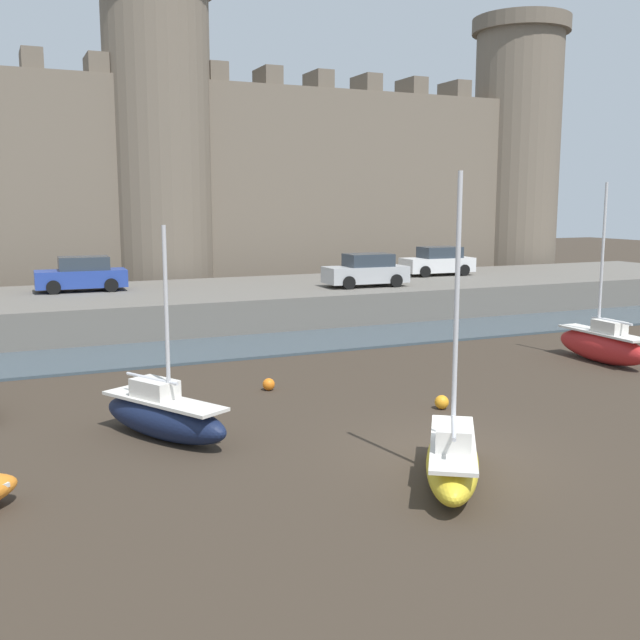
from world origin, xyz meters
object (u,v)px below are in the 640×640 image
(car_quay_west, at_px, (82,275))
(sailboat_foreground_right, at_px, (163,415))
(sailboat_midflat_centre, at_px, (602,344))
(sailboat_foreground_left, at_px, (452,457))
(car_quay_east, at_px, (366,271))
(car_quay_centre_east, at_px, (438,262))
(mooring_buoy_near_channel, at_px, (442,402))
(mooring_buoy_mid_mud, at_px, (269,384))

(car_quay_west, bearing_deg, sailboat_foreground_right, -90.77)
(sailboat_midflat_centre, xyz_separation_m, sailboat_foreground_left, (-11.51, -7.73, -0.10))
(sailboat_midflat_centre, relative_size, car_quay_east, 1.54)
(sailboat_midflat_centre, relative_size, car_quay_west, 1.54)
(car_quay_east, bearing_deg, sailboat_foreground_left, -112.72)
(sailboat_foreground_right, bearing_deg, sailboat_midflat_centre, 8.37)
(sailboat_midflat_centre, relative_size, car_quay_centre_east, 1.54)
(mooring_buoy_near_channel, relative_size, car_quay_centre_east, 0.09)
(sailboat_foreground_right, relative_size, sailboat_midflat_centre, 0.81)
(sailboat_midflat_centre, bearing_deg, mooring_buoy_near_channel, -161.40)
(mooring_buoy_mid_mud, relative_size, car_quay_centre_east, 0.09)
(sailboat_midflat_centre, distance_m, sailboat_foreground_left, 13.86)
(car_quay_east, bearing_deg, mooring_buoy_mid_mud, -128.56)
(sailboat_foreground_right, distance_m, sailboat_foreground_left, 7.15)
(sailboat_midflat_centre, bearing_deg, car_quay_east, 102.71)
(mooring_buoy_near_channel, xyz_separation_m, car_quay_west, (-7.39, 19.35, 2.13))
(mooring_buoy_mid_mud, bearing_deg, car_quay_west, 103.44)
(mooring_buoy_mid_mud, distance_m, car_quay_east, 15.28)
(mooring_buoy_mid_mud, relative_size, mooring_buoy_near_channel, 0.96)
(sailboat_foreground_right, height_order, mooring_buoy_mid_mud, sailboat_foreground_right)
(car_quay_east, bearing_deg, mooring_buoy_near_channel, -110.00)
(sailboat_foreground_left, relative_size, car_quay_east, 1.52)
(sailboat_midflat_centre, height_order, car_quay_centre_east, sailboat_midflat_centre)
(car_quay_west, distance_m, car_quay_east, 13.61)
(sailboat_foreground_right, distance_m, sailboat_midflat_centre, 16.44)
(sailboat_foreground_left, xyz_separation_m, car_quay_east, (8.61, 20.57, 1.76))
(mooring_buoy_mid_mud, xyz_separation_m, car_quay_east, (9.43, 11.83, 2.14))
(mooring_buoy_near_channel, bearing_deg, car_quay_west, 110.90)
(mooring_buoy_near_channel, relative_size, car_quay_west, 0.09)
(mooring_buoy_mid_mud, bearing_deg, sailboat_midflat_centre, -4.68)
(mooring_buoy_near_channel, height_order, car_quay_west, car_quay_west)
(car_quay_centre_east, bearing_deg, sailboat_midflat_centre, -102.06)
(car_quay_centre_east, relative_size, car_quay_east, 1.00)
(sailboat_foreground_left, bearing_deg, mooring_buoy_near_channel, 59.17)
(car_quay_west, bearing_deg, sailboat_midflat_centre, -45.76)
(sailboat_midflat_centre, xyz_separation_m, mooring_buoy_near_channel, (-8.63, -2.90, -0.47))
(car_quay_west, bearing_deg, mooring_buoy_mid_mud, -76.56)
(sailboat_foreground_right, xyz_separation_m, car_quay_west, (0.25, 18.84, 1.74))
(sailboat_foreground_left, distance_m, car_quay_east, 22.37)
(mooring_buoy_near_channel, bearing_deg, sailboat_foreground_right, 176.20)
(sailboat_foreground_right, height_order, sailboat_midflat_centre, sailboat_midflat_centre)
(sailboat_foreground_right, bearing_deg, mooring_buoy_mid_mud, 40.82)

